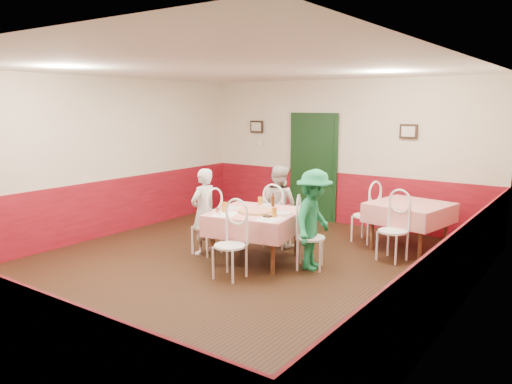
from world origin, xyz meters
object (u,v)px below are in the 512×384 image
Objects in this scene: second_table at (409,226)px; chair_left at (207,226)px; diner_right at (314,220)px; diner_left at (204,211)px; beer_bottle at (273,200)px; glass_a at (224,207)px; glass_c at (260,201)px; main_table at (256,236)px; glass_b at (274,212)px; chair_second_b at (393,231)px; chair_second_a at (366,216)px; wallet at (267,216)px; chair_near at (230,246)px; chair_far at (277,220)px; chair_right at (310,238)px; diner_far at (279,206)px; pizza at (255,211)px.

second_table is 1.24× the size of chair_left.
diner_right is (-0.79, -1.77, 0.34)m from second_table.
second_table is 1.97m from diner_right.
chair_left is 0.23m from diner_left.
beer_bottle is at bearing 127.21° from chair_left.
glass_a is 0.11× the size of diner_left.
glass_c is (0.15, 0.71, -0.01)m from glass_a.
diner_right is at bearing 10.67° from main_table.
glass_b is 1.33m from diner_left.
chair_second_b is at bearing 120.76° from diner_left.
diner_right is at bearing 9.26° from chair_second_a.
chair_left is at bearing 165.78° from wallet.
glass_a is (-0.50, 0.52, 0.38)m from chair_near.
main_table is at bearing 158.33° from glass_b.
diner_left reaches higher than chair_left.
chair_second_a is (1.76, 2.09, 0.00)m from chair_left.
chair_left is 1.00× the size of chair_second_a.
second_table is 5.78× the size of beer_bottle.
chair_second_b reaches higher than glass_c.
beer_bottle is (0.18, -0.41, 0.41)m from chair_far.
chair_second_b is at bearing 55.41° from chair_second_a.
glass_b is (-0.40, -0.33, 0.38)m from chair_right.
chair_near is at bearing 60.17° from diner_left.
diner_right is at bearing 139.37° from chair_far.
main_table is 0.64m from beer_bottle.
diner_far reaches higher than glass_a.
pizza is at bearing 33.33° from glass_a.
chair_second_b is (1.83, 0.35, 0.00)m from chair_far.
chair_second_b is 1.85× the size of pizza.
beer_bottle is at bearing 93.96° from chair_near.
chair_near is 0.67× the size of diner_far.
chair_right is at bearing 15.70° from pizza.
glass_a is (-0.19, -1.15, 0.38)m from chair_far.
chair_far is at bearing 113.28° from beer_bottle.
chair_left is at bearing -139.57° from glass_c.
diner_right is at bearing -102.30° from chair_right.
chair_left is at bearing -145.60° from beer_bottle.
diner_right reaches higher than beer_bottle.
glass_b is at bearing -121.81° from chair_second_b.
chair_right is at bearing -118.66° from chair_second_b.
glass_c reaches higher than second_table.
chair_far is 6.78× the size of glass_c.
main_table is at bearing 42.69° from glass_a.
chair_second_a is 2.61m from glass_a.
pizza is 0.34× the size of diner_right.
pizza is 3.60× the size of glass_b.
chair_near is 1.33m from glass_c.
chair_second_a is at bearing 145.41° from chair_second_b.
pizza is at bearing -13.39° from chair_second_a.
glass_a is (-2.01, -1.50, 0.38)m from chair_second_b.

